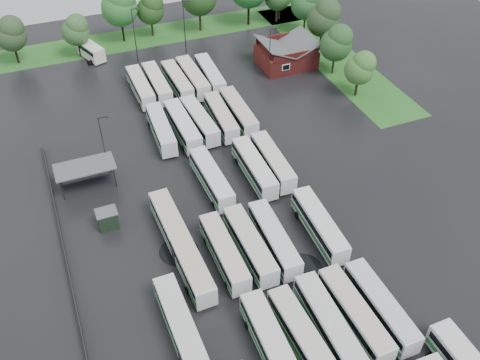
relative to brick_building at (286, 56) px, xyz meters
name	(u,v)px	position (x,y,z in m)	size (l,w,h in m)	color
ground	(262,258)	(-24.00, -42.77, -1.87)	(160.00, 160.00, 0.00)	black
brick_building	(286,56)	(0.00, 0.00, 0.00)	(10.07, 8.60, 5.39)	maroon
wash_shed	(85,168)	(-41.20, -20.74, 1.12)	(8.20, 4.20, 3.58)	#2D2D30
utility_hut	(108,219)	(-40.20, -30.17, -0.55)	(2.70, 2.20, 2.62)	black
grass_strip_north	(145,37)	(-22.00, 22.03, -1.86)	(80.00, 10.00, 0.01)	#26631E
grass_strip_east	(331,56)	(10.00, 0.03, -1.86)	(10.00, 50.00, 0.01)	#26631E
west_fence	(67,261)	(-46.20, -34.77, -1.27)	(0.10, 50.00, 1.20)	#2D2D30
bus_r1c0	(271,344)	(-28.42, -55.00, -0.05)	(2.85, 11.91, 3.30)	silver
bus_r1c1	(302,336)	(-25.08, -55.37, -0.10)	(2.80, 11.62, 3.21)	silver
bus_r1c2	(328,323)	(-21.84, -55.05, -0.04)	(2.83, 11.97, 3.32)	silver
bus_r1c3	(354,314)	(-18.66, -55.08, -0.06)	(2.66, 11.82, 3.28)	silver
bus_r1c4	(380,306)	(-15.48, -55.22, -0.10)	(2.49, 11.56, 3.22)	silver
bus_r2c0	(224,252)	(-28.45, -41.58, -0.10)	(2.51, 11.56, 3.21)	silver
bus_r2c1	(250,245)	(-25.14, -41.65, -0.06)	(2.56, 11.81, 3.29)	silver
bus_r2c2	(274,239)	(-22.00, -41.87, -0.08)	(2.88, 11.76, 3.25)	silver
bus_r2c4	(319,225)	(-15.71, -41.85, -0.05)	(3.07, 11.94, 3.30)	silver
bus_r3c1	(211,178)	(-25.23, -28.18, -0.07)	(2.72, 11.77, 3.26)	silver
bus_r3c3	(254,168)	(-18.79, -28.27, -0.05)	(2.77, 11.92, 3.30)	silver
bus_r3c4	(273,161)	(-15.78, -27.98, -0.07)	(2.94, 11.83, 3.27)	silver
bus_r4c0	(161,129)	(-28.48, -14.06, -0.08)	(3.04, 11.77, 3.25)	silver
bus_r4c1	(183,126)	(-25.13, -14.54, -0.01)	(2.72, 12.13, 3.37)	silver
bus_r4c2	(200,121)	(-22.16, -14.09, -0.09)	(2.97, 11.72, 3.23)	silver
bus_r4c3	(221,117)	(-18.62, -14.40, -0.09)	(3.03, 11.72, 3.23)	silver
bus_r4c4	(238,112)	(-15.53, -14.17, -0.04)	(2.80, 11.97, 3.32)	silver
bus_r5c0	(141,87)	(-28.31, -0.42, -0.10)	(2.53, 11.57, 3.22)	silver
bus_r5c1	(157,84)	(-25.34, -0.45, -0.06)	(2.58, 11.81, 3.28)	silver
bus_r5c2	(177,81)	(-21.80, -0.95, -0.10)	(2.71, 11.59, 3.21)	silver
bus_r5c3	(193,78)	(-18.91, -0.92, -0.02)	(2.72, 12.09, 3.36)	silver
bus_r5c4	(210,75)	(-15.71, -1.08, -0.07)	(3.05, 11.85, 3.27)	silver
artic_bus_west_b	(181,244)	(-32.92, -38.46, 0.00)	(3.04, 18.17, 3.36)	silver
artic_bus_west_c	(189,346)	(-36.31, -52.08, -0.07)	(2.69, 17.45, 3.23)	silver
minibus	(91,51)	(-33.81, 16.64, -0.24)	(4.55, 7.13, 2.92)	white
tree_north_0	(11,33)	(-47.16, 20.07, 4.29)	(5.78, 5.78, 9.57)	black
tree_north_1	(76,30)	(-35.63, 18.34, 3.70)	(5.23, 5.23, 8.66)	black
tree_north_2	(120,5)	(-26.20, 21.64, 5.80)	(7.19, 7.19, 11.91)	black
tree_north_3	(151,8)	(-20.05, 21.89, 4.08)	(5.58, 5.58, 9.24)	#382617
tree_east_0	(361,68)	(6.77, -14.56, 3.56)	(5.11, 5.10, 8.45)	black
tree_east_1	(337,42)	(6.89, -6.16, 4.34)	(5.82, 5.82, 9.65)	#2F2519
tree_east_2	(325,17)	(9.34, 2.99, 4.93)	(6.38, 6.38, 10.57)	black
tree_east_3	(307,2)	(9.94, 11.26, 4.80)	(6.26, 6.26, 10.36)	#331E14
lamp_post_ne	(270,49)	(-4.75, -2.88, 3.69)	(1.47, 0.29, 9.58)	#2D2D30
lamp_post_nw	(104,141)	(-37.82, -19.17, 3.69)	(1.47, 0.29, 9.57)	#2D2D30
lamp_post_back_w	(135,32)	(-25.77, 11.80, 4.34)	(1.65, 0.32, 10.69)	#2D2D30
lamp_post_back_e	(185,23)	(-15.96, 12.02, 4.27)	(1.63, 0.32, 10.58)	#2D2D30
puddle_2	(179,251)	(-33.06, -37.79, -1.86)	(4.97, 4.97, 0.01)	black
puddle_3	(303,268)	(-19.97, -46.05, -1.86)	(4.71, 4.71, 0.01)	black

